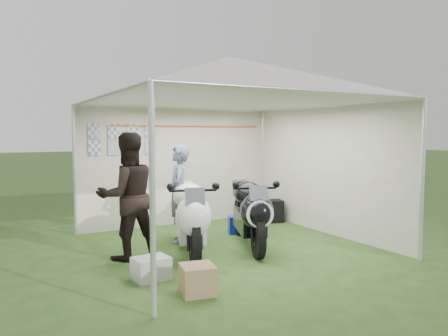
{
  "coord_description": "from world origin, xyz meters",
  "views": [
    {
      "loc": [
        -3.43,
        -5.98,
        1.81
      ],
      "look_at": [
        0.1,
        0.35,
        1.23
      ],
      "focal_mm": 35.0,
      "sensor_mm": 36.0,
      "label": 1
    }
  ],
  "objects": [
    {
      "name": "crate_0",
      "position": [
        -1.65,
        -0.94,
        0.14
      ],
      "size": [
        0.46,
        0.37,
        0.28
      ],
      "primitive_type": "cube",
      "rotation": [
        0.0,
        0.0,
        0.11
      ],
      "color": "#B3B7BB",
      "rests_on": "ground"
    },
    {
      "name": "motorcycle_white",
      "position": [
        -0.75,
        -0.15,
        0.61
      ],
      "size": [
        1.02,
        2.13,
        1.09
      ],
      "rotation": [
        0.0,
        0.0,
        -0.34
      ],
      "color": "black",
      "rests_on": "ground"
    },
    {
      "name": "canopy_tent",
      "position": [
        -0.0,
        0.03,
        2.58
      ],
      "size": [
        5.66,
        5.66,
        3.0
      ],
      "color": "silver",
      "rests_on": "ground"
    },
    {
      "name": "person_blue_jacket",
      "position": [
        -0.58,
        0.67,
        0.81
      ],
      "size": [
        0.6,
        0.7,
        1.62
      ],
      "primitive_type": "imported",
      "rotation": [
        0.0,
        0.0,
        -2.01
      ],
      "color": "slate",
      "rests_on": "ground"
    },
    {
      "name": "equipment_box",
      "position": [
        1.7,
        1.25,
        0.23
      ],
      "size": [
        0.54,
        0.48,
        0.45
      ],
      "primitive_type": "cube",
      "rotation": [
        0.0,
        0.0,
        -0.3
      ],
      "color": "black",
      "rests_on": "ground"
    },
    {
      "name": "person_dark_jacket",
      "position": [
        -1.62,
        0.1,
        0.91
      ],
      "size": [
        0.91,
        0.72,
        1.82
      ],
      "primitive_type": "imported",
      "rotation": [
        0.0,
        0.0,
        3.18
      ],
      "color": "black",
      "rests_on": "ground"
    },
    {
      "name": "motorcycle_black",
      "position": [
        0.25,
        -0.23,
        0.59
      ],
      "size": [
        1.08,
        2.05,
        1.06
      ],
      "rotation": [
        0.0,
        0.0,
        -0.38
      ],
      "color": "black",
      "rests_on": "ground"
    },
    {
      "name": "ground",
      "position": [
        0.0,
        0.0,
        0.0
      ],
      "size": [
        80.0,
        80.0,
        0.0
      ],
      "primitive_type": "plane",
      "color": "#2C481C",
      "rests_on": "ground"
    },
    {
      "name": "crate_1",
      "position": [
        -1.35,
        -1.64,
        0.16
      ],
      "size": [
        0.43,
        0.43,
        0.33
      ],
      "primitive_type": "cube",
      "rotation": [
        0.0,
        0.0,
        -0.2
      ],
      "color": "#8F744D",
      "rests_on": "ground"
    },
    {
      "name": "paddock_stand",
      "position": [
        0.62,
        0.68,
        0.15
      ],
      "size": [
        0.48,
        0.39,
        0.31
      ],
      "primitive_type": "cube",
      "rotation": [
        0.0,
        0.0,
        -0.38
      ],
      "color": "#1126D2",
      "rests_on": "ground"
    }
  ]
}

